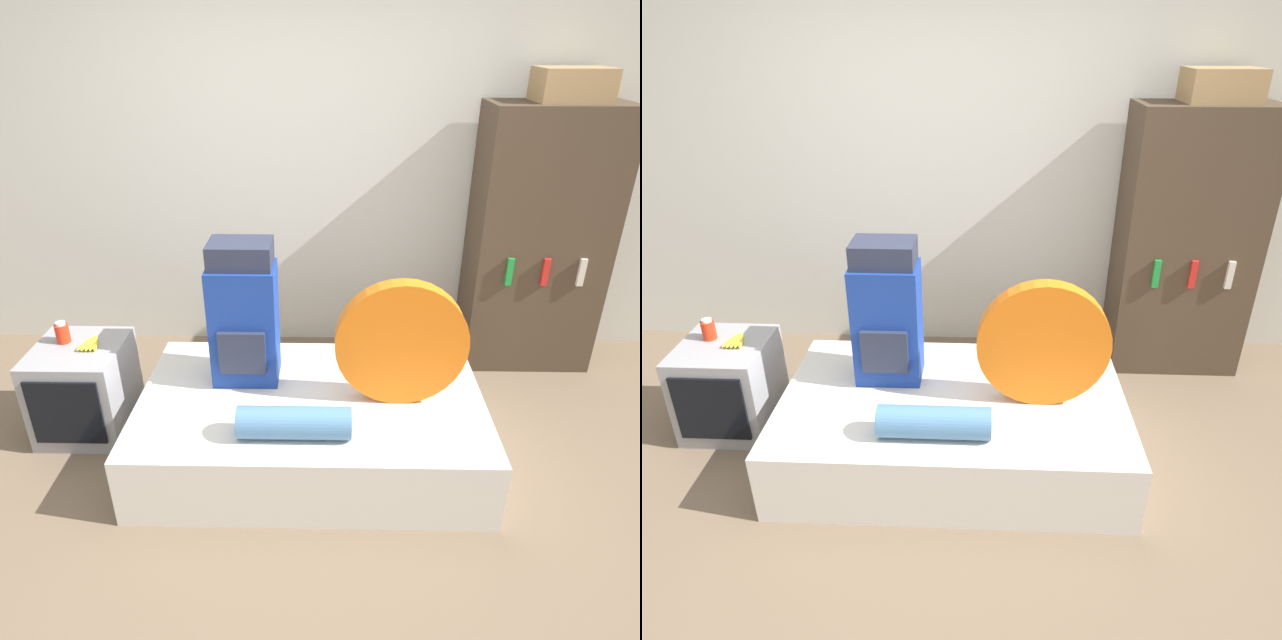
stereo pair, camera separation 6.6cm
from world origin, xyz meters
The scene contains 11 objects.
ground_plane centered at (0.00, 0.00, 0.00)m, with size 16.00×16.00×0.00m, color brown.
wall_back centered at (0.00, 1.83, 1.30)m, with size 8.00×0.05×2.60m.
bed centered at (0.10, 0.48, 0.19)m, with size 1.82×1.12×0.38m.
backpack centered at (-0.26, 0.66, 0.76)m, with size 0.35×0.29×0.79m.
tent_bag centered at (0.55, 0.46, 0.71)m, with size 0.67×0.10×0.67m.
sleeping_roll centered at (0.03, 0.14, 0.46)m, with size 0.54×0.16×0.16m.
television centered at (-1.21, 0.68, 0.27)m, with size 0.49×0.53×0.54m.
canister centered at (-1.30, 0.75, 0.60)m, with size 0.08×0.08×0.12m.
banana_bunch centered at (-1.14, 0.71, 0.56)m, with size 0.13×0.17×0.03m.
bookshelf centered at (1.55, 1.56, 0.87)m, with size 0.85×0.46×1.73m.
cardboard_box centered at (1.60, 1.58, 1.83)m, with size 0.41×0.31×0.19m.
Camera 2 is at (0.26, -2.03, 2.12)m, focal length 32.00 mm.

